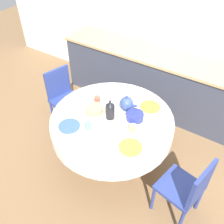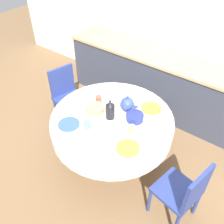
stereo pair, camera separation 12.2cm
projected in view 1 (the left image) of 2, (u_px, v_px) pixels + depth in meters
ground_plane at (112, 159)px, 3.33m from camera, size 12.00×12.00×0.00m
wall_back at (178, 22)px, 3.56m from camera, size 7.00×0.05×2.60m
kitchen_counter at (160, 82)px, 3.90m from camera, size 3.24×0.64×0.92m
dining_table at (112, 125)px, 2.92m from camera, size 1.42×1.42×0.76m
chair_left at (187, 188)px, 2.46m from camera, size 0.47×0.47×0.87m
chair_right at (63, 95)px, 3.60m from camera, size 0.49×0.49×0.87m
plate_near_left at (69, 126)px, 2.72m from camera, size 0.24×0.24×0.01m
cup_near_left at (88, 126)px, 2.66m from camera, size 0.08×0.08×0.09m
plate_near_right at (130, 147)px, 2.49m from camera, size 0.24×0.24×0.01m
cup_near_right at (133, 129)px, 2.63m from camera, size 0.08×0.08×0.09m
plate_far_left at (105, 92)px, 3.20m from camera, size 0.24×0.24×0.01m
cup_far_left at (97, 100)px, 3.01m from camera, size 0.08×0.08×0.09m
plate_far_right at (150, 107)px, 2.97m from camera, size 0.24×0.24×0.01m
cup_far_right at (132, 103)px, 2.96m from camera, size 0.08×0.08×0.09m
coffee_carafe at (110, 110)px, 2.76m from camera, size 0.10×0.10×0.25m
teapot at (127, 103)px, 2.88m from camera, size 0.22×0.16×0.21m
bread_basket at (94, 110)px, 2.89m from camera, size 0.21×0.21×0.07m
fruit_bowl at (135, 116)px, 2.79m from camera, size 0.19×0.19×0.08m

